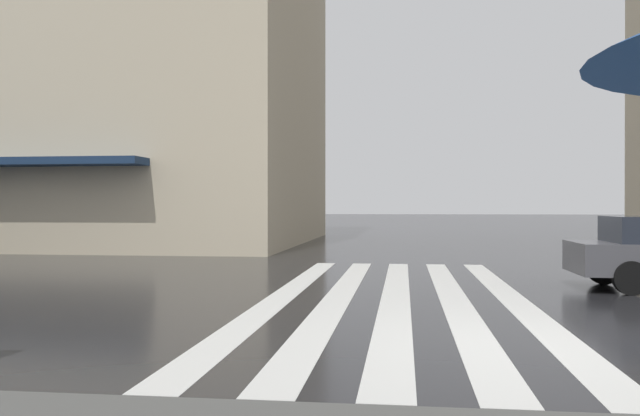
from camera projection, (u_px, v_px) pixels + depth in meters
The scene contains 3 objects.
ground_plane at pixel (532, 346), 7.69m from camera, with size 220.00×220.00×0.00m, color black.
zebra_crossing at pixel (396, 296), 11.86m from camera, with size 13.00×4.50×0.01m.
haussmann_block_mid at pixel (24, 4), 30.01m from camera, with size 16.66×25.58×21.84m.
Camera 1 is at (-7.93, 1.47, 1.63)m, focal length 37.42 mm.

